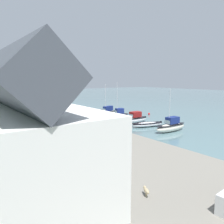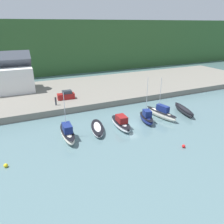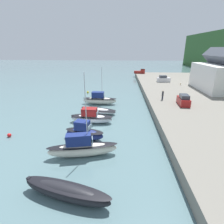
{
  "view_description": "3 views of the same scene",
  "coord_description": "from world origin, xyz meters",
  "px_view_note": "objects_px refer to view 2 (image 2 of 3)",
  "views": [
    {
      "loc": [
        -39.8,
        34.24,
        10.29
      ],
      "look_at": [
        1.89,
        3.32,
        2.33
      ],
      "focal_mm": 35.0,
      "sensor_mm": 36.0,
      "label": 1
    },
    {
      "loc": [
        -20.32,
        -34.65,
        19.09
      ],
      "look_at": [
        -2.39,
        4.33,
        1.69
      ],
      "focal_mm": 35.0,
      "sensor_mm": 36.0,
      "label": 2
    },
    {
      "loc": [
        25.41,
        5.3,
        12.35
      ],
      "look_at": [
        -2.13,
        3.61,
        2.15
      ],
      "focal_mm": 28.0,
      "sensor_mm": 36.0,
      "label": 3
    }
  ],
  "objects_px": {
    "moored_boat_1": "(97,128)",
    "person_on_quay": "(56,101)",
    "moored_boat_0": "(67,133)",
    "moored_boat_5": "(184,110)",
    "mooring_buoy_0": "(184,146)",
    "mooring_buoy_1": "(6,165)",
    "moored_boat_3": "(146,118)",
    "moored_boat_2": "(121,123)",
    "moored_boat_4": "(161,113)",
    "parked_car_0": "(66,95)"
  },
  "relations": [
    {
      "from": "mooring_buoy_1",
      "to": "moored_boat_5",
      "type": "bearing_deg",
      "value": 8.15
    },
    {
      "from": "moored_boat_0",
      "to": "moored_boat_1",
      "type": "distance_m",
      "value": 5.95
    },
    {
      "from": "moored_boat_3",
      "to": "mooring_buoy_1",
      "type": "relative_size",
      "value": 16.27
    },
    {
      "from": "moored_boat_2",
      "to": "moored_boat_4",
      "type": "relative_size",
      "value": 0.85
    },
    {
      "from": "moored_boat_1",
      "to": "mooring_buoy_1",
      "type": "distance_m",
      "value": 16.88
    },
    {
      "from": "parked_car_0",
      "to": "mooring_buoy_1",
      "type": "xyz_separation_m",
      "value": [
        -14.3,
        -22.23,
        -2.13
      ]
    },
    {
      "from": "moored_boat_0",
      "to": "moored_boat_1",
      "type": "bearing_deg",
      "value": 7.07
    },
    {
      "from": "moored_boat_5",
      "to": "mooring_buoy_1",
      "type": "height_order",
      "value": "moored_boat_5"
    },
    {
      "from": "moored_boat_5",
      "to": "person_on_quay",
      "type": "distance_m",
      "value": 29.53
    },
    {
      "from": "moored_boat_5",
      "to": "mooring_buoy_0",
      "type": "height_order",
      "value": "moored_boat_5"
    },
    {
      "from": "person_on_quay",
      "to": "mooring_buoy_0",
      "type": "relative_size",
      "value": 3.82
    },
    {
      "from": "moored_boat_1",
      "to": "parked_car_0",
      "type": "height_order",
      "value": "parked_car_0"
    },
    {
      "from": "moored_boat_0",
      "to": "person_on_quay",
      "type": "distance_m",
      "value": 14.17
    },
    {
      "from": "moored_boat_0",
      "to": "moored_boat_2",
      "type": "xyz_separation_m",
      "value": [
        10.66,
        -0.05,
        -0.12
      ]
    },
    {
      "from": "moored_boat_0",
      "to": "parked_car_0",
      "type": "distance_m",
      "value": 18.06
    },
    {
      "from": "mooring_buoy_1",
      "to": "moored_boat_3",
      "type": "bearing_deg",
      "value": 9.9
    },
    {
      "from": "mooring_buoy_1",
      "to": "moored_boat_0",
      "type": "bearing_deg",
      "value": 24.87
    },
    {
      "from": "moored_boat_1",
      "to": "moored_boat_2",
      "type": "bearing_deg",
      "value": 8.64
    },
    {
      "from": "moored_boat_2",
      "to": "parked_car_0",
      "type": "distance_m",
      "value": 18.79
    },
    {
      "from": "mooring_buoy_0",
      "to": "moored_boat_0",
      "type": "bearing_deg",
      "value": 146.12
    },
    {
      "from": "moored_boat_3",
      "to": "mooring_buoy_1",
      "type": "distance_m",
      "value": 27.15
    },
    {
      "from": "moored_boat_1",
      "to": "parked_car_0",
      "type": "bearing_deg",
      "value": 111.32
    },
    {
      "from": "moored_boat_2",
      "to": "mooring_buoy_0",
      "type": "height_order",
      "value": "moored_boat_2"
    },
    {
      "from": "moored_boat_0",
      "to": "moored_boat_5",
      "type": "distance_m",
      "value": 27.13
    },
    {
      "from": "moored_boat_0",
      "to": "person_on_quay",
      "type": "xyz_separation_m",
      "value": [
        0.89,
        14.06,
        1.53
      ]
    },
    {
      "from": "moored_boat_5",
      "to": "mooring_buoy_0",
      "type": "xyz_separation_m",
      "value": [
        -10.45,
        -11.82,
        -0.45
      ]
    },
    {
      "from": "moored_boat_0",
      "to": "moored_boat_1",
      "type": "height_order",
      "value": "moored_boat_0"
    },
    {
      "from": "moored_boat_0",
      "to": "person_on_quay",
      "type": "relative_size",
      "value": 3.94
    },
    {
      "from": "moored_boat_3",
      "to": "moored_boat_5",
      "type": "relative_size",
      "value": 1.13
    },
    {
      "from": "moored_boat_1",
      "to": "moored_boat_3",
      "type": "relative_size",
      "value": 0.82
    },
    {
      "from": "moored_boat_1",
      "to": "mooring_buoy_0",
      "type": "relative_size",
      "value": 13.88
    },
    {
      "from": "mooring_buoy_0",
      "to": "person_on_quay",
      "type": "bearing_deg",
      "value": 122.0
    },
    {
      "from": "moored_boat_3",
      "to": "moored_boat_5",
      "type": "xyz_separation_m",
      "value": [
        10.53,
        0.67,
        -0.31
      ]
    },
    {
      "from": "moored_boat_3",
      "to": "mooring_buoy_0",
      "type": "height_order",
      "value": "moored_boat_3"
    },
    {
      "from": "moored_boat_4",
      "to": "parked_car_0",
      "type": "distance_m",
      "value": 23.75
    },
    {
      "from": "moored_boat_3",
      "to": "parked_car_0",
      "type": "distance_m",
      "value": 21.56
    },
    {
      "from": "mooring_buoy_1",
      "to": "moored_boat_2",
      "type": "bearing_deg",
      "value": 12.62
    },
    {
      "from": "moored_boat_2",
      "to": "mooring_buoy_1",
      "type": "bearing_deg",
      "value": -164.59
    },
    {
      "from": "parked_car_0",
      "to": "moored_boat_0",
      "type": "bearing_deg",
      "value": 170.56
    },
    {
      "from": "moored_boat_2",
      "to": "person_on_quay",
      "type": "relative_size",
      "value": 3.5
    },
    {
      "from": "moored_boat_4",
      "to": "parked_car_0",
      "type": "relative_size",
      "value": 2.05
    },
    {
      "from": "moored_boat_4",
      "to": "parked_car_0",
      "type": "xyz_separation_m",
      "value": [
        -16.63,
        16.9,
        1.31
      ]
    },
    {
      "from": "moored_boat_1",
      "to": "person_on_quay",
      "type": "distance_m",
      "value": 14.59
    },
    {
      "from": "moored_boat_0",
      "to": "moored_boat_3",
      "type": "relative_size",
      "value": 0.89
    },
    {
      "from": "mooring_buoy_0",
      "to": "mooring_buoy_1",
      "type": "bearing_deg",
      "value": 166.4
    },
    {
      "from": "moored_boat_3",
      "to": "moored_boat_5",
      "type": "bearing_deg",
      "value": 15.45
    },
    {
      "from": "person_on_quay",
      "to": "parked_car_0",
      "type": "bearing_deg",
      "value": 46.63
    },
    {
      "from": "moored_boat_3",
      "to": "moored_boat_4",
      "type": "distance_m",
      "value": 4.25
    },
    {
      "from": "person_on_quay",
      "to": "mooring_buoy_1",
      "type": "xyz_separation_m",
      "value": [
        -11.03,
        -18.77,
        -2.31
      ]
    },
    {
      "from": "moored_boat_1",
      "to": "moored_boat_3",
      "type": "height_order",
      "value": "moored_boat_3"
    }
  ]
}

